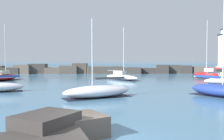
# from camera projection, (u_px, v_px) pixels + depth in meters

# --- Properties ---
(open_sea_beyond) EXTENTS (400.00, 116.00, 0.01)m
(open_sea_beyond) POSITION_uv_depth(u_px,v_px,m) (107.00, 66.00, 123.43)
(open_sea_beyond) COLOR #386684
(open_sea_beyond) RESTS_ON ground
(breakwater_jetty) EXTENTS (70.78, 7.21, 2.56)m
(breakwater_jetty) POSITION_uv_depth(u_px,v_px,m) (113.00, 69.00, 63.44)
(breakwater_jetty) COLOR #383330
(breakwater_jetty) RESTS_ON ground
(foreground_rocks) EXTENTS (14.60, 7.88, 1.37)m
(foreground_rocks) POSITION_uv_depth(u_px,v_px,m) (150.00, 130.00, 10.81)
(foreground_rocks) COLOR #383330
(foreground_rocks) RESTS_ON ground
(sailboat_moored_0) EXTENTS (6.37, 7.20, 9.02)m
(sailboat_moored_0) POSITION_uv_depth(u_px,v_px,m) (121.00, 77.00, 43.36)
(sailboat_moored_0) COLOR white
(sailboat_moored_0) RESTS_ON ground
(sailboat_moored_3) EXTENTS (7.09, 5.13, 7.37)m
(sailboat_moored_3) POSITION_uv_depth(u_px,v_px,m) (97.00, 91.00, 23.57)
(sailboat_moored_3) COLOR white
(sailboat_moored_3) RESTS_ON ground
(sailboat_moored_4) EXTENTS (3.80, 7.15, 9.54)m
(sailboat_moored_4) POSITION_uv_depth(u_px,v_px,m) (4.00, 77.00, 42.01)
(sailboat_moored_4) COLOR maroon
(sailboat_moored_4) RESTS_ON ground
(sailboat_moored_5) EXTENTS (4.71, 5.93, 10.36)m
(sailboat_moored_5) POSITION_uv_depth(u_px,v_px,m) (218.00, 90.00, 24.04)
(sailboat_moored_5) COLOR navy
(sailboat_moored_5) RESTS_ON ground
(sailboat_moored_6) EXTENTS (5.87, 6.07, 10.88)m
(sailboat_moored_6) POSITION_uv_depth(u_px,v_px,m) (209.00, 74.00, 47.15)
(sailboat_moored_6) COLOR maroon
(sailboat_moored_6) RESTS_ON ground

